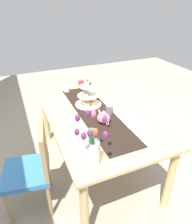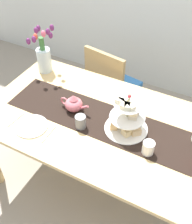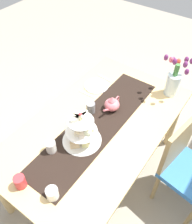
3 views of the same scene
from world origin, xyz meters
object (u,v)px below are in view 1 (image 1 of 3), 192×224
Objects in this scene: teapot at (104,118)px; mug_orange at (81,84)px; dining_table at (95,121)px; tulip_vase at (91,148)px; dinner_plate_left at (138,125)px; fork_left at (147,133)px; knife_left at (130,118)px; cream_jug at (67,88)px; mug_grey at (109,110)px; chair_left at (33,165)px; mug_white_text at (92,92)px; tiered_cake_stand at (88,97)px.

teapot reaches higher than mug_orange.
tulip_vase is at bearing 155.15° from dining_table.
dinner_plate_left is at bearing -143.45° from dining_table.
knife_left is at bearing 0.00° from fork_left.
dining_table is 20.09× the size of cream_jug.
knife_left is at bearing -135.27° from mug_grey.
chair_left is 9.58× the size of mug_orange.
chair_left is 10.71× the size of cream_jug.
teapot is at bearing -172.03° from cream_jug.
fork_left is at bearing -105.74° from chair_left.
mug_white_text is at bearing 11.37° from dinner_plate_left.
knife_left is 1.79× the size of mug_grey.
dining_table is 1.88× the size of chair_left.
cream_jug is 0.57× the size of fork_left.
teapot is at bearing -87.31° from chair_left.
tulip_vase reaches higher than teapot.
cream_jug is at bearing 18.58° from mug_grey.
tulip_vase reaches higher than mug_orange.
mug_orange is at bearing -40.03° from chair_left.
tulip_vase is at bearing 143.84° from mug_grey.
dinner_plate_left is (-0.17, -0.29, -0.05)m from teapot.
knife_left is 0.99m from mug_orange.
tulip_vase is at bearing -138.78° from chair_left.
chair_left is at bearing 41.22° from tulip_vase.
mug_orange is (0.97, 0.19, 0.04)m from knife_left.
chair_left is 0.79m from teapot.
dining_table is 17.98× the size of mug_grey.
teapot reaches higher than mug_white_text.
dinner_plate_left is 0.81m from mug_white_text.
fork_left is at bearing 180.00° from dinner_plate_left.
chair_left reaches higher than dinner_plate_left.
fork_left is (-0.53, -0.29, 0.10)m from dining_table.
mug_white_text is at bearing 0.07° from mug_grey.
mug_white_text is (0.62, -0.13, -0.01)m from teapot.
knife_left is at bearing -166.19° from mug_white_text.
mug_orange reaches higher than knife_left.
fork_left is 1.28m from mug_orange.
dinner_plate_left is (-1.05, -0.41, -0.04)m from cream_jug.
tulip_vase reaches higher than dining_table.
dining_table is 11.39× the size of fork_left.
dining_table is 0.75m from mug_orange.
cream_jug is 0.89× the size of mug_white_text.
mug_grey is (0.13, -0.13, -0.01)m from teapot.
mug_grey is 0.81m from mug_orange.
teapot is 2.51× the size of mug_grey.
mug_grey is (0.45, 0.16, 0.05)m from fork_left.
tiered_cake_stand is 0.80m from fork_left.
fork_left is at bearing -160.53° from mug_grey.
mug_grey is (-0.75, -0.25, 0.01)m from cream_jug.
mug_white_text is at bearing -22.18° from tulip_vase.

